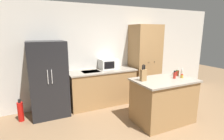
% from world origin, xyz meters
% --- Properties ---
extents(ground_plane, '(14.00, 14.00, 0.00)m').
position_xyz_m(ground_plane, '(0.00, 0.00, 0.00)').
color(ground_plane, '#846647').
extents(wall_back, '(7.20, 0.06, 2.60)m').
position_xyz_m(wall_back, '(0.00, 2.33, 1.30)').
color(wall_back, beige).
rests_on(wall_back, ground_plane).
extents(refrigerator, '(0.81, 0.72, 1.71)m').
position_xyz_m(refrigerator, '(-1.79, 1.95, 0.86)').
color(refrigerator, black).
rests_on(refrigerator, ground_plane).
extents(back_counter, '(1.77, 0.66, 0.93)m').
position_xyz_m(back_counter, '(-0.46, 1.99, 0.47)').
color(back_counter, '#9E7547').
rests_on(back_counter, ground_plane).
extents(pantry_cabinet, '(0.79, 0.64, 2.10)m').
position_xyz_m(pantry_cabinet, '(0.88, 1.99, 1.05)').
color(pantry_cabinet, '#9E7547').
rests_on(pantry_cabinet, ground_plane).
extents(kitchen_island, '(1.28, 0.83, 0.94)m').
position_xyz_m(kitchen_island, '(0.36, 0.57, 0.47)').
color(kitchen_island, '#9E7547').
rests_on(kitchen_island, ground_plane).
extents(microwave, '(0.47, 0.37, 0.26)m').
position_xyz_m(microwave, '(-0.23, 2.10, 1.06)').
color(microwave, white).
rests_on(microwave, back_counter).
extents(knife_block, '(0.12, 0.08, 0.34)m').
position_xyz_m(knife_block, '(-0.10, 0.68, 1.06)').
color(knife_block, '#9E7547').
rests_on(knife_block, kitchen_island).
extents(spice_bottle_tall_dark, '(0.06, 0.06, 0.17)m').
position_xyz_m(spice_bottle_tall_dark, '(0.60, 0.54, 1.02)').
color(spice_bottle_tall_dark, '#B2281E').
rests_on(spice_bottle_tall_dark, kitchen_island).
extents(spice_bottle_short_red, '(0.05, 0.05, 0.15)m').
position_xyz_m(spice_bottle_short_red, '(0.86, 0.70, 1.01)').
color(spice_bottle_short_red, '#563319').
rests_on(spice_bottle_short_red, kitchen_island).
extents(spice_bottle_amber_oil, '(0.05, 0.05, 0.18)m').
position_xyz_m(spice_bottle_amber_oil, '(0.86, 0.59, 1.02)').
color(spice_bottle_amber_oil, beige).
rests_on(spice_bottle_amber_oil, kitchen_island).
extents(spice_bottle_green_herb, '(0.06, 0.06, 0.08)m').
position_xyz_m(spice_bottle_green_herb, '(0.78, 0.51, 0.98)').
color(spice_bottle_green_herb, gold).
rests_on(spice_bottle_green_herb, kitchen_island).
extents(spice_bottle_pale_salt, '(0.04, 0.04, 0.14)m').
position_xyz_m(spice_bottle_pale_salt, '(0.79, 0.68, 1.00)').
color(spice_bottle_pale_salt, '#B2281E').
rests_on(spice_bottle_pale_salt, kitchen_island).
extents(spice_bottle_orange_cap, '(0.05, 0.05, 0.09)m').
position_xyz_m(spice_bottle_orange_cap, '(0.75, 0.74, 0.98)').
color(spice_bottle_orange_cap, beige).
rests_on(spice_bottle_orange_cap, kitchen_island).
extents(fire_extinguisher, '(0.12, 0.12, 0.50)m').
position_xyz_m(fire_extinguisher, '(-2.42, 1.88, 0.22)').
color(fire_extinguisher, red).
rests_on(fire_extinguisher, ground_plane).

